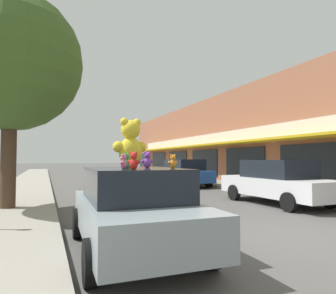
# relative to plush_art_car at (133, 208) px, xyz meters

# --- Properties ---
(ground_plane) EXTENTS (260.00, 260.00, 0.00)m
(ground_plane) POSITION_rel_plush_art_car_xyz_m (3.21, -0.20, -0.78)
(ground_plane) COLOR #514F4C
(storefront_row) EXTENTS (16.58, 41.00, 6.39)m
(storefront_row) POSITION_rel_plush_art_car_xyz_m (17.69, 12.90, 2.42)
(storefront_row) COLOR #9E6047
(storefront_row) RESTS_ON ground_plane
(plush_art_car) EXTENTS (2.04, 4.16, 1.49)m
(plush_art_car) POSITION_rel_plush_art_car_xyz_m (0.00, 0.00, 0.00)
(plush_art_car) COLOR #8C999E
(plush_art_car) RESTS_ON ground_plane
(teddy_bear_giant) EXTENTS (0.72, 0.47, 0.96)m
(teddy_bear_giant) POSITION_rel_plush_art_car_xyz_m (0.04, 0.36, 1.17)
(teddy_bear_giant) COLOR yellow
(teddy_bear_giant) RESTS_ON plush_art_car
(teddy_bear_red) EXTENTS (0.20, 0.18, 0.28)m
(teddy_bear_red) POSITION_rel_plush_art_car_xyz_m (-0.23, -0.83, 0.85)
(teddy_bear_red) COLOR red
(teddy_bear_red) RESTS_ON plush_art_car
(teddy_bear_green) EXTENTS (0.19, 0.18, 0.27)m
(teddy_bear_green) POSITION_rel_plush_art_car_xyz_m (-0.18, -0.19, 0.84)
(teddy_bear_green) COLOR green
(teddy_bear_green) RESTS_ON plush_art_car
(teddy_bear_purple) EXTENTS (0.22, 0.14, 0.30)m
(teddy_bear_purple) POSITION_rel_plush_art_car_xyz_m (0.23, -0.09, 0.86)
(teddy_bear_purple) COLOR purple
(teddy_bear_purple) RESTS_ON plush_art_car
(teddy_bear_orange) EXTENTS (0.19, 0.12, 0.25)m
(teddy_bear_orange) POSITION_rel_plush_art_car_xyz_m (0.54, -0.57, 0.83)
(teddy_bear_orange) COLOR orange
(teddy_bear_orange) RESTS_ON plush_art_car
(teddy_bear_pink) EXTENTS (0.16, 0.18, 0.25)m
(teddy_bear_pink) POSITION_rel_plush_art_car_xyz_m (-0.32, -0.53, 0.83)
(teddy_bear_pink) COLOR pink
(teddy_bear_pink) RESTS_ON plush_art_car
(parked_car_far_center) EXTENTS (2.00, 4.76, 1.63)m
(parked_car_far_center) POSITION_rel_plush_art_car_xyz_m (6.50, 3.47, 0.05)
(parked_car_far_center) COLOR silver
(parked_car_far_center) RESTS_ON ground_plane
(parked_car_far_right) EXTENTS (2.05, 4.46, 1.65)m
(parked_car_far_right) POSITION_rel_plush_art_car_xyz_m (6.50, 11.50, 0.07)
(parked_car_far_right) COLOR #1E4793
(parked_car_far_right) RESTS_ON ground_plane
(street_tree) EXTENTS (4.39, 4.39, 6.77)m
(street_tree) POSITION_rel_plush_art_car_xyz_m (-2.54, 5.16, 3.94)
(street_tree) COLOR #473323
(street_tree) RESTS_ON sidewalk_near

